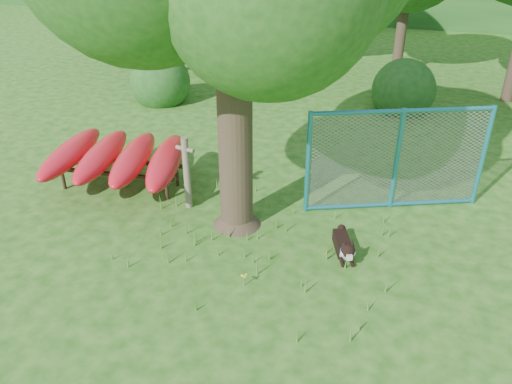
% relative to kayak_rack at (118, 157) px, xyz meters
% --- Properties ---
extents(ground, '(80.00, 80.00, 0.00)m').
position_rel_kayak_rack_xyz_m(ground, '(3.11, -2.24, -0.68)').
color(ground, '#1F5210').
rests_on(ground, ground).
extents(wooden_post, '(0.39, 0.16, 1.44)m').
position_rel_kayak_rack_xyz_m(wooden_post, '(1.68, -0.28, 0.08)').
color(wooden_post, '#69614E').
rests_on(wooden_post, ground).
extents(kayak_rack, '(3.26, 2.91, 0.89)m').
position_rel_kayak_rack_xyz_m(kayak_rack, '(0.00, 0.00, 0.00)').
color(kayak_rack, black).
rests_on(kayak_rack, ground).
extents(husky_dog, '(0.51, 0.97, 0.44)m').
position_rel_kayak_rack_xyz_m(husky_dog, '(4.79, -0.88, -0.53)').
color(husky_dog, black).
rests_on(husky_dog, ground).
extents(fence_section, '(3.15, 1.47, 3.32)m').
position_rel_kayak_rack_xyz_m(fence_section, '(5.37, 0.97, 0.31)').
color(fence_section, teal).
rests_on(fence_section, ground).
extents(wildflower_clump, '(0.10, 0.09, 0.21)m').
position_rel_kayak_rack_xyz_m(wildflower_clump, '(3.50, -2.18, -0.51)').
color(wildflower_clump, '#4E852B').
rests_on(wildflower_clump, ground).
extents(shrub_left, '(1.80, 1.80, 1.80)m').
position_rel_kayak_rack_xyz_m(shrub_left, '(-1.89, 5.26, -0.68)').
color(shrub_left, '#1B4F19').
rests_on(shrub_left, ground).
extents(shrub_mid, '(1.80, 1.80, 1.80)m').
position_rel_kayak_rack_xyz_m(shrub_mid, '(5.11, 6.76, -0.68)').
color(shrub_mid, '#1B4F19').
rests_on(shrub_mid, ground).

